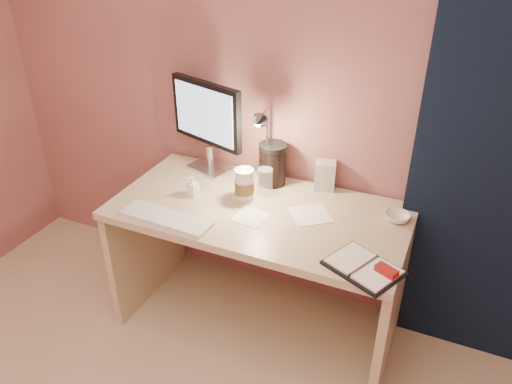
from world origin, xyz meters
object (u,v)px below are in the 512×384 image
at_px(monitor, 208,119).
at_px(desk, 264,239).
at_px(clear_cup, 265,181).
at_px(bowl, 397,217).
at_px(keyboard, 166,218).
at_px(product_box, 325,176).
at_px(coffee_cup, 244,185).
at_px(planner, 365,267).
at_px(dark_jar, 273,166).
at_px(lotion_bottle, 193,186).
at_px(desk_lamp, 257,139).

bearing_deg(monitor, desk, -7.92).
distance_m(clear_cup, bowl, 0.65).
bearing_deg(monitor, clear_cup, 0.28).
distance_m(keyboard, product_box, 0.81).
bearing_deg(keyboard, coffee_cup, 56.04).
bearing_deg(planner, coffee_cup, 179.98).
height_order(bowl, dark_jar, dark_jar).
bearing_deg(desk, coffee_cup, -175.84).
bearing_deg(clear_cup, monitor, 162.67).
distance_m(lotion_bottle, product_box, 0.66).
height_order(clear_cup, dark_jar, dark_jar).
bearing_deg(bowl, dark_jar, 171.54).
height_order(desk, planner, planner).
relative_size(monitor, planner, 1.44).
bearing_deg(coffee_cup, desk_lamp, 86.84).
relative_size(dark_jar, product_box, 1.30).
bearing_deg(bowl, planner, -97.11).
xyz_separation_m(desk, desk_lamp, (-0.10, 0.12, 0.49)).
relative_size(clear_cup, dark_jar, 0.68).
bearing_deg(bowl, product_box, 159.39).
distance_m(planner, bowl, 0.41).
relative_size(keyboard, planner, 1.29).
xyz_separation_m(monitor, lotion_bottle, (0.05, -0.28, -0.24)).
relative_size(monitor, bowl, 4.34).
distance_m(bowl, dark_jar, 0.67).
bearing_deg(product_box, monitor, 169.06).
bearing_deg(desk_lamp, coffee_cup, -100.54).
xyz_separation_m(clear_cup, dark_jar, (-0.01, 0.11, 0.03)).
relative_size(desk, dark_jar, 7.16).
relative_size(coffee_cup, clear_cup, 1.17).
relative_size(planner, clear_cup, 2.58).
xyz_separation_m(coffee_cup, lotion_bottle, (-0.24, -0.08, -0.02)).
xyz_separation_m(bowl, desk_lamp, (-0.72, 0.03, 0.24)).
height_order(keyboard, product_box, product_box).
relative_size(planner, bowl, 3.02).
bearing_deg(clear_cup, product_box, 31.75).
distance_m(coffee_cup, clear_cup, 0.11).
xyz_separation_m(keyboard, clear_cup, (0.32, 0.41, 0.06)).
relative_size(lotion_bottle, product_box, 0.69).
xyz_separation_m(clear_cup, bowl, (0.65, 0.01, -0.05)).
relative_size(desk, product_box, 9.31).
xyz_separation_m(coffee_cup, clear_cup, (0.07, 0.08, -0.01)).
bearing_deg(desk, planner, -29.41).
distance_m(monitor, desk_lamp, 0.31).
bearing_deg(desk, monitor, 154.47).
bearing_deg(planner, dark_jar, 164.94).
xyz_separation_m(dark_jar, product_box, (0.26, 0.05, -0.02)).
xyz_separation_m(keyboard, dark_jar, (0.31, 0.52, 0.09)).
height_order(bowl, desk_lamp, desk_lamp).
height_order(desk, clear_cup, clear_cup).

